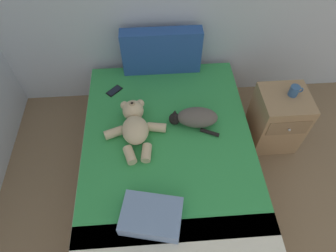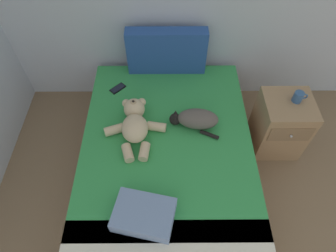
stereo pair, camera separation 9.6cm
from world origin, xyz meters
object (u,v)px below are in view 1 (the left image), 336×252
cat (195,118)px  teddy_bear (135,125)px  cell_phone (114,91)px  nightstand (277,119)px  bed (168,156)px  patterned_cushion (162,51)px  mug (294,91)px  throw_pillow (151,216)px

cat → teddy_bear: (-0.50, -0.05, 0.01)m
cell_phone → nightstand: size_ratio=0.26×
bed → patterned_cushion: bearing=90.0°
patterned_cushion → nightstand: size_ratio=1.22×
bed → cell_phone: cell_phone is taller
bed → patterned_cushion: 0.98m
mug → bed: bearing=-164.0°
cell_phone → throw_pillow: 1.27m
bed → throw_pillow: throw_pillow is taller
cell_phone → throw_pillow: bearing=-76.1°
teddy_bear → cell_phone: size_ratio=3.79×
cat → cell_phone: (-0.70, 0.43, -0.07)m
patterned_cushion → bed: bearing=-90.0°
throw_pillow → mug: 1.58m
throw_pillow → mug: bearing=37.1°
patterned_cushion → mug: 1.23m
teddy_bear → nightstand: 1.34m
throw_pillow → teddy_bear: bearing=98.1°
cat → mug: mug is taller
teddy_bear → nightstand: teddy_bear is taller
patterned_cushion → cell_phone: patterned_cushion is taller
patterned_cushion → nightstand: patterned_cushion is taller
teddy_bear → cell_phone: (-0.20, 0.48, -0.08)m
mug → cell_phone: bearing=169.6°
throw_pillow → bed: bearing=76.1°
patterned_cushion → teddy_bear: 0.80m
patterned_cushion → mug: (1.10, -0.55, -0.04)m
teddy_bear → throw_pillow: 0.77m
nightstand → teddy_bear: bearing=-172.9°
cat → teddy_bear: size_ratio=0.71×
throw_pillow → mug: size_ratio=3.33×
cat → throw_pillow: 0.90m
cell_phone → mug: (1.56, -0.29, 0.18)m
bed → throw_pillow: bearing=-103.9°
cat → mug: size_ratio=3.48×
cat → cell_phone: size_ratio=2.68×
cell_phone → mug: bearing=-10.4°
patterned_cushion → teddy_bear: patterned_cushion is taller
patterned_cushion → teddy_bear: size_ratio=1.26×
nightstand → throw_pillow: bearing=-142.6°
nightstand → patterned_cushion: bearing=151.0°
patterned_cushion → throw_pillow: size_ratio=1.85×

